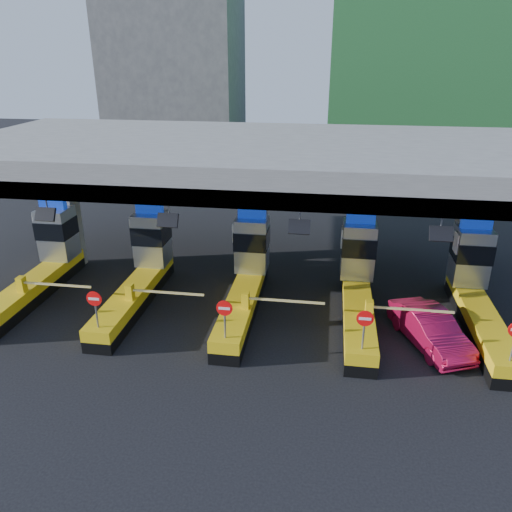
# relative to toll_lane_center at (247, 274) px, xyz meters

# --- Properties ---
(ground) EXTENTS (120.00, 120.00, 0.00)m
(ground) POSITION_rel_toll_lane_center_xyz_m (-0.00, -0.28, -1.40)
(ground) COLOR black
(ground) RESTS_ON ground
(toll_canopy) EXTENTS (28.00, 12.09, 7.00)m
(toll_canopy) POSITION_rel_toll_lane_center_xyz_m (-0.00, 2.59, 4.74)
(toll_canopy) COLOR slate
(toll_canopy) RESTS_ON ground
(toll_lane_far_left) EXTENTS (4.43, 8.00, 4.16)m
(toll_lane_far_left) POSITION_rel_toll_lane_center_xyz_m (-10.00, 0.00, 0.00)
(toll_lane_far_left) COLOR black
(toll_lane_far_left) RESTS_ON ground
(toll_lane_left) EXTENTS (4.43, 8.00, 4.16)m
(toll_lane_left) POSITION_rel_toll_lane_center_xyz_m (-5.00, 0.00, 0.00)
(toll_lane_left) COLOR black
(toll_lane_left) RESTS_ON ground
(toll_lane_center) EXTENTS (4.43, 8.00, 4.16)m
(toll_lane_center) POSITION_rel_toll_lane_center_xyz_m (0.00, 0.00, 0.00)
(toll_lane_center) COLOR black
(toll_lane_center) RESTS_ON ground
(toll_lane_right) EXTENTS (4.43, 8.00, 4.16)m
(toll_lane_right) POSITION_rel_toll_lane_center_xyz_m (5.00, 0.00, 0.00)
(toll_lane_right) COLOR black
(toll_lane_right) RESTS_ON ground
(toll_lane_far_right) EXTENTS (4.43, 8.00, 4.16)m
(toll_lane_far_right) POSITION_rel_toll_lane_center_xyz_m (10.00, 0.00, 0.00)
(toll_lane_far_right) COLOR black
(toll_lane_far_right) RESTS_ON ground
(bg_building_scaffold) EXTENTS (18.00, 12.00, 28.00)m
(bg_building_scaffold) POSITION_rel_toll_lane_center_xyz_m (12.00, 31.72, 12.60)
(bg_building_scaffold) COLOR #1E5926
(bg_building_scaffold) RESTS_ON ground
(bg_building_concrete) EXTENTS (14.00, 10.00, 18.00)m
(bg_building_concrete) POSITION_rel_toll_lane_center_xyz_m (-14.00, 35.72, 7.60)
(bg_building_concrete) COLOR #4C4C49
(bg_building_concrete) RESTS_ON ground
(red_car) EXTENTS (3.02, 4.58, 1.43)m
(red_car) POSITION_rel_toll_lane_center_xyz_m (7.76, -2.60, -0.68)
(red_car) COLOR maroon
(red_car) RESTS_ON ground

